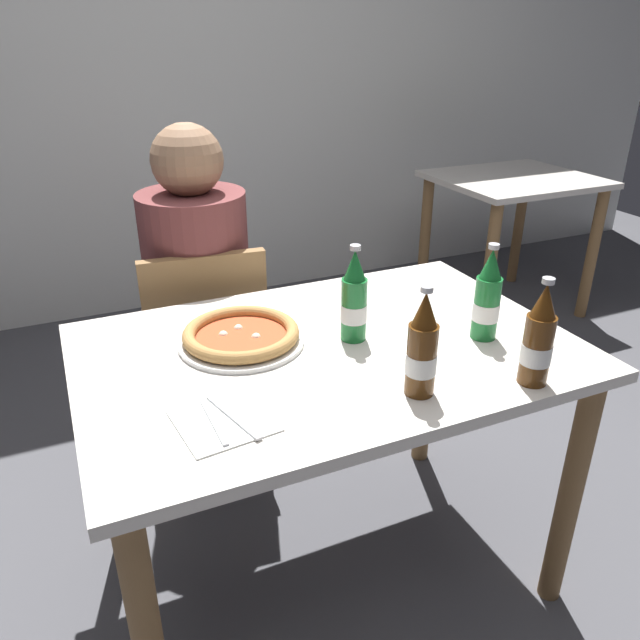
{
  "coord_description": "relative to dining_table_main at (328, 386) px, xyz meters",
  "views": [
    {
      "loc": [
        -0.56,
        -1.21,
        1.46
      ],
      "look_at": [
        0.0,
        0.05,
        0.8
      ],
      "focal_mm": 34.38,
      "sensor_mm": 36.0,
      "label": 1
    }
  ],
  "objects": [
    {
      "name": "beer_bottle_right",
      "position": [
        0.34,
        -0.34,
        0.22
      ],
      "size": [
        0.07,
        0.07,
        0.25
      ],
      "color": "#512D0F",
      "rests_on": "dining_table_main"
    },
    {
      "name": "dining_table_main",
      "position": [
        0.0,
        0.0,
        0.0
      ],
      "size": [
        1.2,
        0.8,
        0.75
      ],
      "color": "silver",
      "rests_on": "ground_plane"
    },
    {
      "name": "napkin_with_cutlery",
      "position": [
        -0.32,
        -0.2,
        0.12
      ],
      "size": [
        0.2,
        0.2,
        0.01
      ],
      "color": "white",
      "rests_on": "dining_table_main"
    },
    {
      "name": "beer_bottle_left",
      "position": [
        0.08,
        0.01,
        0.22
      ],
      "size": [
        0.07,
        0.07,
        0.25
      ],
      "color": "#196B2D",
      "rests_on": "dining_table_main"
    },
    {
      "name": "beer_bottle_center",
      "position": [
        0.38,
        -0.11,
        0.22
      ],
      "size": [
        0.07,
        0.07,
        0.25
      ],
      "color": "#196B2D",
      "rests_on": "dining_table_main"
    },
    {
      "name": "diner_seated",
      "position": [
        -0.17,
        0.66,
        -0.05
      ],
      "size": [
        0.34,
        0.34,
        1.21
      ],
      "color": "#2D3342",
      "rests_on": "ground_plane"
    },
    {
      "name": "ground_plane",
      "position": [
        0.0,
        0.0,
        -0.64
      ],
      "size": [
        8.0,
        8.0,
        0.0
      ],
      "primitive_type": "plane",
      "color": "#4C4C51"
    },
    {
      "name": "dining_table_background",
      "position": [
        1.7,
        1.33,
        -0.04
      ],
      "size": [
        0.8,
        0.7,
        0.75
      ],
      "color": "silver",
      "rests_on": "ground_plane"
    },
    {
      "name": "beer_bottle_extra",
      "position": [
        0.09,
        -0.27,
        0.22
      ],
      "size": [
        0.07,
        0.07,
        0.25
      ],
      "color": "#512D0F",
      "rests_on": "dining_table_main"
    },
    {
      "name": "chair_behind_table",
      "position": [
        -0.17,
        0.61,
        -0.15
      ],
      "size": [
        0.44,
        0.44,
        0.85
      ],
      "rotation": [
        0.0,
        0.0,
        3.05
      ],
      "color": "olive",
      "rests_on": "ground_plane"
    },
    {
      "name": "pizza_margherita_near",
      "position": [
        -0.19,
        0.1,
        0.14
      ],
      "size": [
        0.31,
        0.31,
        0.04
      ],
      "color": "white",
      "rests_on": "dining_table_main"
    },
    {
      "name": "back_wall_tiled",
      "position": [
        0.0,
        2.2,
        0.66
      ],
      "size": [
        7.0,
        0.1,
        2.6
      ],
      "primitive_type": "cube",
      "color": "white",
      "rests_on": "ground_plane"
    }
  ]
}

